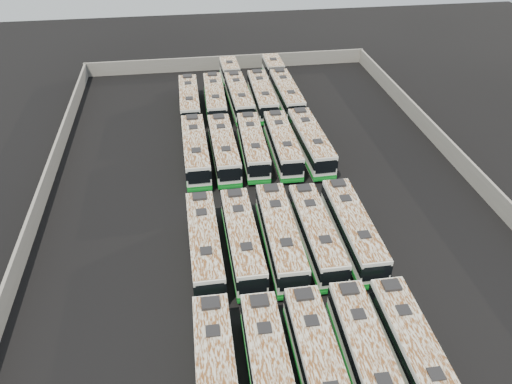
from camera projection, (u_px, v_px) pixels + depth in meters
name	position (u px, v px, depth m)	size (l,w,h in m)	color
ground	(264.00, 195.00, 51.84)	(140.00, 140.00, 0.00)	black
perimeter_wall	(264.00, 186.00, 51.22)	(45.20, 73.20, 2.20)	slate
bus_front_far_left	(217.00, 379.00, 31.82)	(2.72, 12.19, 3.43)	white
bus_front_left	(270.00, 375.00, 32.08)	(2.70, 12.08, 3.39)	white
bus_front_center	(319.00, 367.00, 32.61)	(2.62, 12.04, 3.39)	white
bus_front_right	(367.00, 359.00, 33.12)	(2.82, 11.98, 3.36)	white
bus_front_far_right	(415.00, 354.00, 33.45)	(2.61, 11.91, 3.35)	white
bus_midfront_far_left	(205.00, 244.00, 42.76)	(2.68, 12.00, 3.37)	white
bus_midfront_left	(242.00, 240.00, 43.19)	(2.66, 12.00, 3.37)	white
bus_midfront_center	(280.00, 236.00, 43.56)	(2.79, 12.41, 3.49)	white
bus_midfront_right	(316.00, 233.00, 43.94)	(2.60, 11.91, 3.35)	white
bus_midfront_far_right	(353.00, 229.00, 44.40)	(2.60, 12.18, 3.43)	white
bus_midback_far_left	(195.00, 150.00, 55.91)	(2.75, 12.44, 3.50)	white
bus_midback_left	(224.00, 149.00, 56.25)	(2.73, 12.20, 3.43)	white
bus_midback_center	(253.00, 146.00, 56.89)	(2.82, 11.95, 3.35)	white
bus_midback_right	(282.00, 144.00, 57.16)	(2.68, 12.06, 3.39)	white
bus_midback_far_right	(311.00, 142.00, 57.53)	(2.92, 12.40, 3.48)	white
bus_back_far_left	(189.00, 100.00, 67.11)	(2.57, 11.86, 3.34)	white
bus_back_left	(215.00, 99.00, 67.55)	(2.80, 12.07, 3.39)	white
bus_back_center	(236.00, 88.00, 70.52)	(2.96, 18.61, 3.37)	white
bus_back_right	(262.00, 96.00, 68.27)	(2.71, 12.23, 3.44)	white
bus_back_far_right	(282.00, 85.00, 71.32)	(2.76, 18.85, 3.41)	white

